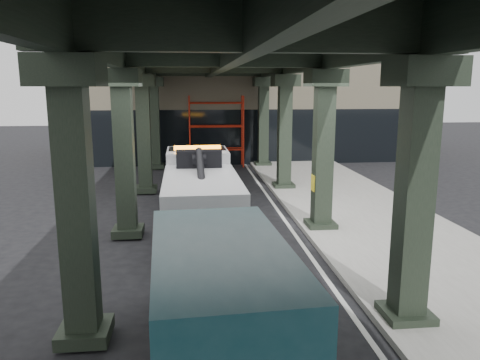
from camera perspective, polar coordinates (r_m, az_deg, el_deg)
ground at (r=12.83m, az=0.83°, el=-9.20°), size 90.00×90.00×0.00m
sidewalk at (r=15.78m, az=16.45°, el=-5.44°), size 5.00×40.00×0.15m
lane_stripe at (r=14.97m, az=6.42°, el=-6.21°), size 0.12×38.00×0.01m
viaduct at (r=14.00m, az=-1.80°, el=15.26°), size 7.40×32.00×6.40m
building at (r=32.12m, az=0.14°, el=10.44°), size 22.00×10.00×8.00m
scaffolding at (r=26.72m, az=-2.92°, el=6.18°), size 3.08×0.88×4.00m
tow_truck at (r=15.29m, az=-4.93°, el=-0.99°), size 2.48×7.86×2.56m
towed_van at (r=7.63m, az=-2.60°, el=-14.43°), size 2.47×5.56×2.21m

